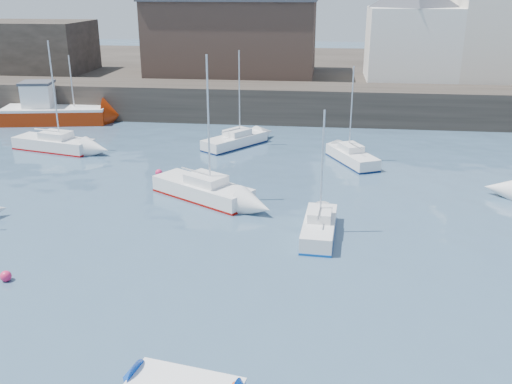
# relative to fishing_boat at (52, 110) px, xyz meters

# --- Properties ---
(water) EXTENTS (220.00, 220.00, 0.00)m
(water) POSITION_rel_fishing_boat_xyz_m (20.01, -31.45, -1.10)
(water) COLOR #2D4760
(water) RESTS_ON ground
(quay_wall) EXTENTS (90.00, 5.00, 3.00)m
(quay_wall) POSITION_rel_fishing_boat_xyz_m (20.01, 3.55, 0.40)
(quay_wall) COLOR #28231E
(quay_wall) RESTS_ON ground
(land_strip) EXTENTS (90.00, 32.00, 2.80)m
(land_strip) POSITION_rel_fishing_boat_xyz_m (20.01, 21.55, 0.30)
(land_strip) COLOR #28231E
(land_strip) RESTS_ON ground
(bldg_east_d) EXTENTS (11.14, 11.14, 8.95)m
(bldg_east_d) POSITION_rel_fishing_boat_xyz_m (31.01, 10.05, 6.26)
(bldg_east_d) COLOR white
(bldg_east_d) RESTS_ON land_strip
(warehouse) EXTENTS (16.40, 10.40, 7.60)m
(warehouse) POSITION_rel_fishing_boat_xyz_m (14.01, 11.55, 5.51)
(warehouse) COLOR #3D2D26
(warehouse) RESTS_ON land_strip
(bldg_west) EXTENTS (14.00, 8.00, 5.00)m
(bldg_west) POSITION_rel_fishing_boat_xyz_m (-7.99, 10.55, 4.20)
(bldg_west) COLOR #353028
(bldg_west) RESTS_ON land_strip
(fishing_boat) EXTENTS (9.06, 4.72, 5.71)m
(fishing_boat) POSITION_rel_fishing_boat_xyz_m (0.00, 0.00, 0.00)
(fishing_boat) COLOR #972305
(fishing_boat) RESTS_ON ground
(sailboat_b) EXTENTS (6.25, 4.94, 7.91)m
(sailboat_b) POSITION_rel_fishing_boat_xyz_m (16.71, -16.70, -0.59)
(sailboat_b) COLOR white
(sailboat_b) RESTS_ON ground
(sailboat_c) EXTENTS (1.72, 4.61, 5.97)m
(sailboat_c) POSITION_rel_fishing_boat_xyz_m (23.22, -21.03, -0.65)
(sailboat_c) COLOR white
(sailboat_c) RESTS_ON ground
(sailboat_e) EXTENTS (6.27, 3.33, 7.70)m
(sailboat_e) POSITION_rel_fishing_boat_xyz_m (4.03, -8.29, -0.60)
(sailboat_e) COLOR white
(sailboat_e) RESTS_ON ground
(sailboat_f) EXTENTS (3.54, 5.06, 6.33)m
(sailboat_f) POSITION_rel_fishing_boat_xyz_m (25.20, -8.88, -0.66)
(sailboat_f) COLOR white
(sailboat_f) RESTS_ON ground
(sailboat_h) EXTENTS (4.55, 5.34, 6.90)m
(sailboat_h) POSITION_rel_fishing_boat_xyz_m (16.80, -5.70, -0.66)
(sailboat_h) COLOR white
(sailboat_h) RESTS_ON ground
(buoy_near) EXTENTS (0.45, 0.45, 0.45)m
(buoy_near) POSITION_rel_fishing_boat_xyz_m (10.78, -26.94, -1.10)
(buoy_near) COLOR #D72054
(buoy_near) RESTS_ON ground
(buoy_mid) EXTENTS (0.35, 0.35, 0.35)m
(buoy_mid) POSITION_rel_fishing_boat_xyz_m (23.44, -21.41, -1.10)
(buoy_mid) COLOR #D72054
(buoy_mid) RESTS_ON ground
(buoy_far) EXTENTS (0.44, 0.44, 0.44)m
(buoy_far) POSITION_rel_fishing_boat_xyz_m (13.15, -13.14, -1.10)
(buoy_far) COLOR #D72054
(buoy_far) RESTS_ON ground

